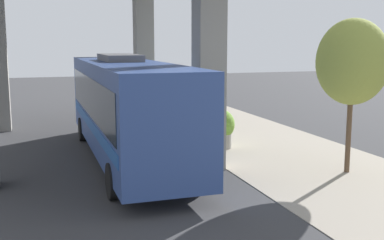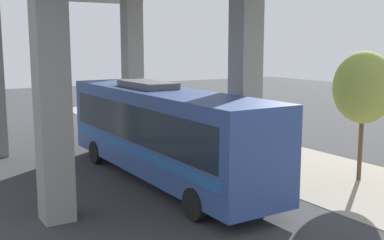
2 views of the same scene
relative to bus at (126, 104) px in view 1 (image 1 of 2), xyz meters
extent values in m
plane|color=#38383A|center=(-2.86, -2.81, -2.02)|extent=(80.00, 80.00, 0.00)
cube|color=gray|center=(-5.86, -2.81, -2.01)|extent=(6.00, 40.00, 0.02)
cube|color=gray|center=(-2.36, -7.62, 1.75)|extent=(0.90, 0.90, 7.55)
cube|color=gray|center=(-2.36, 1.99, 1.75)|extent=(0.90, 0.90, 7.55)
cube|color=#334C8C|center=(0.00, 0.01, -0.05)|extent=(2.55, 12.01, 3.04)
cube|color=#19232D|center=(0.00, 0.01, 0.31)|extent=(2.59, 11.05, 1.34)
cube|color=#2659A5|center=(0.00, 0.01, -0.66)|extent=(2.59, 11.41, 0.37)
cube|color=slate|center=(0.00, -1.19, 1.59)|extent=(1.27, 3.00, 0.24)
cylinder|color=black|center=(-1.19, 4.21, -1.52)|extent=(0.28, 1.00, 1.00)
cylinder|color=black|center=(1.19, 4.21, -1.52)|extent=(0.28, 1.00, 1.00)
cylinder|color=black|center=(-1.19, -3.90, -1.52)|extent=(0.28, 1.00, 1.00)
cylinder|color=black|center=(1.19, -3.90, -1.52)|extent=(0.28, 1.00, 1.00)
cylinder|color=#B21919|center=(-3.89, -8.27, -1.59)|extent=(0.23, 0.23, 0.87)
sphere|color=#B21919|center=(-3.89, -8.27, -1.08)|extent=(0.21, 0.21, 0.21)
cylinder|color=#B21919|center=(-4.06, -8.27, -1.45)|extent=(0.14, 0.10, 0.10)
cylinder|color=#B21919|center=(-3.72, -8.27, -1.45)|extent=(0.14, 0.10, 0.10)
cylinder|color=gray|center=(-3.58, -2.93, -1.75)|extent=(1.14, 1.14, 0.55)
sphere|color=#38722D|center=(-3.58, -2.93, -1.13)|extent=(1.23, 1.23, 1.23)
sphere|color=#BF334C|center=(-3.44, -3.05, -1.31)|extent=(0.40, 0.40, 0.40)
cylinder|color=gray|center=(-3.82, -0.71, -1.71)|extent=(0.97, 0.97, 0.63)
sphere|color=olive|center=(-3.82, -0.71, -1.06)|extent=(1.23, 1.23, 1.23)
sphere|color=#BF334C|center=(-3.70, -0.81, -1.26)|extent=(0.34, 0.34, 0.34)
cylinder|color=brown|center=(-6.43, 3.94, -0.57)|extent=(0.16, 0.16, 2.90)
ellipsoid|color=olive|center=(-6.43, 3.94, 1.55)|extent=(2.26, 2.26, 2.71)
camera|label=1|loc=(3.10, 16.72, 2.19)|focal=45.00mm
camera|label=2|loc=(8.47, 15.75, 3.17)|focal=45.00mm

